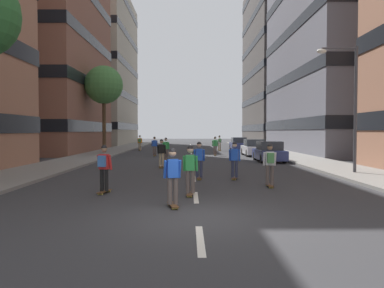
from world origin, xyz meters
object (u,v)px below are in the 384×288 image
object	(u,v)px
parked_car_far	(239,144)
skater_2	(220,142)
skater_4	(270,162)
skater_0	(173,175)
skater_1	(166,148)
skater_9	(140,142)
parked_car_mid	(269,152)
skater_7	(190,168)
skater_8	(199,159)
skater_5	(215,145)
street_tree_mid	(104,85)
skater_3	(155,145)
skater_10	(235,159)
skater_6	(162,152)
parked_car_near	(254,148)
streetlamp_right	(349,95)
skater_11	(104,166)

from	to	relation	value
parked_car_far	skater_2	bearing A→B (deg)	-140.06
skater_2	skater_4	size ratio (longest dim) A/B	1.00
skater_0	skater_1	size ratio (longest dim) A/B	1.00
skater_0	skater_9	xyz separation A→B (m)	(-5.27, 32.44, 0.03)
parked_car_mid	skater_4	distance (m)	12.92
parked_car_far	skater_7	bearing A→B (deg)	-100.65
parked_car_far	skater_8	distance (m)	27.71
parked_car_far	skater_1	size ratio (longest dim) A/B	2.47
skater_4	skater_5	bearing A→B (deg)	92.54
street_tree_mid	skater_9	bearing A→B (deg)	65.76
parked_car_far	skater_3	distance (m)	14.14
skater_8	skater_10	distance (m)	1.67
skater_0	skater_6	bearing A→B (deg)	95.80
parked_car_near	parked_car_mid	xyz separation A→B (m)	(0.00, -6.65, 0.00)
skater_6	skater_10	bearing A→B (deg)	-55.57
skater_8	streetlamp_right	bearing A→B (deg)	12.50
street_tree_mid	skater_1	xyz separation A→B (m)	(6.73, -8.63, -5.87)
streetlamp_right	skater_8	world-z (taller)	streetlamp_right
skater_2	skater_6	size ratio (longest dim) A/B	1.00
skater_7	skater_9	size ratio (longest dim) A/B	1.00
streetlamp_right	skater_6	world-z (taller)	streetlamp_right
parked_car_far	skater_8	size ratio (longest dim) A/B	2.47
skater_8	skater_6	bearing A→B (deg)	111.43
parked_car_near	skater_10	bearing A→B (deg)	-102.84
street_tree_mid	skater_10	bearing A→B (deg)	-61.85
skater_7	skater_2	bearing A→B (deg)	83.31
skater_8	skater_7	bearing A→B (deg)	-95.60
parked_car_near	skater_3	world-z (taller)	skater_3
streetlamp_right	skater_2	distance (m)	24.03
skater_5	street_tree_mid	bearing A→B (deg)	164.79
parked_car_mid	parked_car_far	distance (m)	16.99
skater_1	skater_7	bearing A→B (deg)	-83.33
skater_0	skater_8	size ratio (longest dim) A/B	1.00
skater_5	parked_car_far	bearing A→B (deg)	70.79
skater_3	skater_10	bearing A→B (deg)	-72.12
skater_4	skater_8	bearing A→B (deg)	138.56
skater_1	skater_6	xyz separation A→B (m)	(0.08, -5.69, 0.00)
skater_5	skater_8	xyz separation A→B (m)	(-1.94, -16.92, 0.00)
skater_2	street_tree_mid	bearing A→B (deg)	-156.68
skater_1	skater_7	distance (m)	15.82
street_tree_mid	skater_9	distance (m)	8.90
parked_car_far	streetlamp_right	distance (m)	25.76
street_tree_mid	skater_2	size ratio (longest dim) A/B	4.87
skater_7	skater_11	bearing A→B (deg)	171.51
skater_6	skater_8	xyz separation A→B (m)	(2.19, -5.58, 0.00)
skater_1	skater_5	size ratio (longest dim) A/B	1.00
skater_4	skater_10	xyz separation A→B (m)	(-1.14, 2.43, -0.03)
streetlamp_right	skater_9	xyz separation A→B (m)	(-14.02, 24.29, -3.12)
skater_9	skater_3	bearing A→B (deg)	-74.83
skater_2	skater_1	bearing A→B (deg)	-110.99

